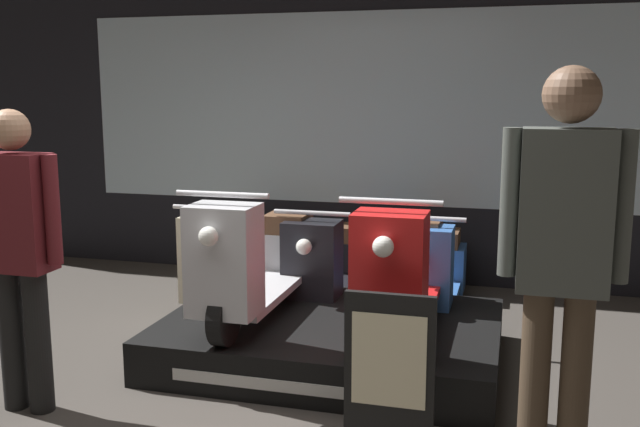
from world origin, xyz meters
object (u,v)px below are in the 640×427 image
(scooter_backrow_1, at_px, (332,267))
(scooter_backrow_2, at_px, (432,274))
(person_left_browsing, at_px, (18,242))
(price_sign_board, at_px, (389,370))
(scooter_backrow_0, at_px, (239,260))
(person_right_browsing, at_px, (563,248))
(scooter_display_right, at_px, (405,272))
(scooter_display_left, at_px, (259,262))

(scooter_backrow_1, relative_size, scooter_backrow_2, 1.00)
(person_left_browsing, relative_size, price_sign_board, 2.11)
(scooter_backrow_0, height_order, person_right_browsing, person_right_browsing)
(person_left_browsing, bearing_deg, price_sign_board, 3.47)
(scooter_display_right, height_order, scooter_backrow_2, scooter_display_right)
(person_left_browsing, bearing_deg, scooter_backrow_0, 80.28)
(scooter_display_right, distance_m, price_sign_board, 1.01)
(person_right_browsing, bearing_deg, person_left_browsing, 180.00)
(scooter_backrow_0, xyz_separation_m, price_sign_board, (1.60, -2.04, 0.04))
(scooter_display_right, distance_m, scooter_backrow_1, 1.31)
(scooter_display_left, height_order, scooter_backrow_2, scooter_display_left)
(scooter_backrow_1, bearing_deg, scooter_display_left, -101.63)
(scooter_backrow_1, bearing_deg, scooter_backrow_0, 180.00)
(scooter_backrow_2, relative_size, person_left_browsing, 1.00)
(scooter_display_right, xyz_separation_m, person_left_browsing, (-1.89, -1.10, 0.31))
(scooter_display_left, relative_size, scooter_backrow_1, 1.00)
(scooter_display_right, xyz_separation_m, scooter_backrow_0, (-1.52, 1.06, -0.27))
(scooter_backrow_1, distance_m, price_sign_board, 2.19)
(scooter_display_right, height_order, person_right_browsing, person_right_browsing)
(scooter_display_right, relative_size, scooter_backrow_0, 1.00)
(scooter_backrow_1, height_order, person_left_browsing, person_left_browsing)
(person_left_browsing, bearing_deg, person_right_browsing, -0.00)
(scooter_backrow_1, xyz_separation_m, person_left_browsing, (-1.15, -2.15, 0.58))
(scooter_backrow_0, bearing_deg, scooter_backrow_2, 0.00)
(scooter_display_right, height_order, scooter_backrow_1, scooter_display_right)
(scooter_display_right, relative_size, scooter_backrow_1, 1.00)
(scooter_display_right, bearing_deg, scooter_backrow_0, 145.19)
(scooter_backrow_1, bearing_deg, person_left_browsing, -118.18)
(scooter_display_right, relative_size, person_right_browsing, 0.89)
(scooter_backrow_0, bearing_deg, person_left_browsing, -99.72)
(scooter_backrow_2, xyz_separation_m, price_sign_board, (0.03, -2.04, 0.04))
(scooter_backrow_0, bearing_deg, price_sign_board, -51.89)
(scooter_backrow_0, relative_size, person_left_browsing, 1.00)
(scooter_backrow_2, xyz_separation_m, person_right_browsing, (0.78, -2.15, 0.71))
(scooter_backrow_1, xyz_separation_m, scooter_backrow_2, (0.78, 0.00, 0.00))
(scooter_display_left, distance_m, price_sign_board, 1.44)
(scooter_display_left, bearing_deg, price_sign_board, -43.61)
(scooter_display_left, bearing_deg, scooter_backrow_1, 78.37)
(scooter_display_right, height_order, scooter_backrow_0, scooter_display_right)
(scooter_display_right, distance_m, scooter_backrow_2, 1.09)
(person_left_browsing, distance_m, person_right_browsing, 2.72)
(scooter_display_left, relative_size, scooter_backrow_0, 1.00)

